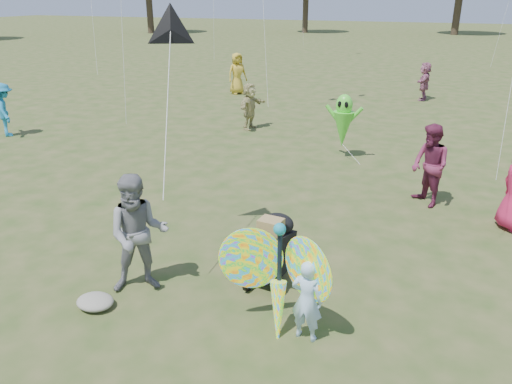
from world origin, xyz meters
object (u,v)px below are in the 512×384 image
at_px(crowd_j, 424,81).
at_px(butterfly_kite, 279,279).
at_px(crowd_d, 250,106).
at_px(crowd_i, 5,110).
at_px(adult_man, 138,234).
at_px(alien_kite, 343,123).
at_px(child_girl, 307,300).
at_px(crowd_g, 237,74).
at_px(crowd_e, 430,166).
at_px(jogging_stroller, 273,245).

xyz_separation_m(crowd_j, butterfly_kite, (-0.62, -16.85, -0.00)).
relative_size(crowd_d, crowd_i, 0.92).
height_order(crowd_i, butterfly_kite, crowd_i).
distance_m(adult_man, alien_kite, 7.65).
bearing_deg(crowd_i, adult_man, -172.98).
height_order(crowd_d, butterfly_kite, butterfly_kite).
height_order(child_girl, crowd_g, crowd_g).
xyz_separation_m(child_girl, alien_kite, (-1.23, 7.75, 0.40)).
relative_size(crowd_d, crowd_e, 0.87).
height_order(crowd_g, jogging_stroller, crowd_g).
bearing_deg(crowd_j, crowd_g, -76.55).
xyz_separation_m(adult_man, jogging_stroller, (1.76, 0.93, -0.30)).
relative_size(crowd_g, alien_kite, 1.02).
bearing_deg(crowd_g, adult_man, -121.38).
distance_m(crowd_d, crowd_e, 7.44).
bearing_deg(butterfly_kite, child_girl, -4.81).
relative_size(crowd_j, alien_kite, 0.90).
xyz_separation_m(crowd_d, crowd_j, (4.97, 7.12, 0.02)).
distance_m(crowd_i, crowd_j, 15.86).
xyz_separation_m(crowd_e, butterfly_kite, (-1.53, -5.17, -0.09)).
height_order(crowd_d, crowd_j, crowd_j).
bearing_deg(crowd_i, alien_kite, -130.43).
height_order(crowd_e, alien_kite, alien_kite).
relative_size(crowd_g, jogging_stroller, 1.64).
xyz_separation_m(adult_man, crowd_i, (-8.86, 5.96, -0.09)).
distance_m(child_girl, jogging_stroller, 1.45).
distance_m(crowd_d, jogging_stroller, 9.43).
relative_size(crowd_i, crowd_j, 1.05).
relative_size(adult_man, crowd_i, 1.11).
bearing_deg(crowd_j, crowd_i, -45.56).
xyz_separation_m(crowd_d, jogging_stroller, (3.87, -8.60, -0.14)).
relative_size(jogging_stroller, alien_kite, 0.63).
relative_size(adult_man, jogging_stroller, 1.68).
bearing_deg(crowd_e, jogging_stroller, -65.27).
height_order(crowd_d, crowd_g, crowd_g).
bearing_deg(jogging_stroller, crowd_g, 121.76).
xyz_separation_m(crowd_j, jogging_stroller, (-1.10, -15.72, -0.17)).
distance_m(crowd_e, crowd_j, 11.71).
distance_m(crowd_e, jogging_stroller, 4.52).
distance_m(adult_man, butterfly_kite, 2.25).
distance_m(child_girl, crowd_j, 16.89).
bearing_deg(crowd_g, jogging_stroller, -114.21).
bearing_deg(adult_man, crowd_e, 21.49).
xyz_separation_m(crowd_g, crowd_j, (7.81, 1.57, -0.11)).
distance_m(crowd_d, crowd_i, 7.64).
bearing_deg(butterfly_kite, alien_kite, 96.24).
xyz_separation_m(crowd_d, alien_kite, (3.50, -2.01, 0.22)).
height_order(adult_man, butterfly_kite, adult_man).
relative_size(crowd_i, jogging_stroller, 1.51).
height_order(crowd_e, jogging_stroller, crowd_e).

